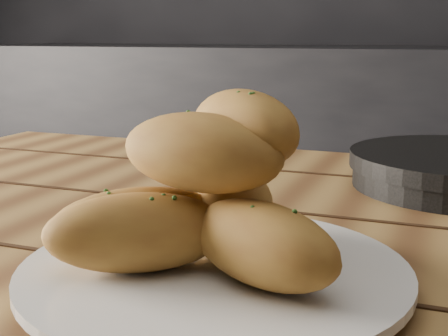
% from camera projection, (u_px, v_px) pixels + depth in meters
% --- Properties ---
extents(counter, '(2.80, 0.60, 0.90)m').
position_uv_depth(counter, '(339.00, 180.00, 2.14)').
color(counter, black).
rests_on(counter, ground).
extents(plate, '(0.30, 0.30, 0.02)m').
position_uv_depth(plate, '(215.00, 275.00, 0.48)').
color(plate, white).
rests_on(plate, table).
extents(bread_rolls, '(0.25, 0.21, 0.13)m').
position_uv_depth(bread_rolls, '(201.00, 199.00, 0.47)').
color(bread_rolls, '#A2742D').
rests_on(bread_rolls, plate).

